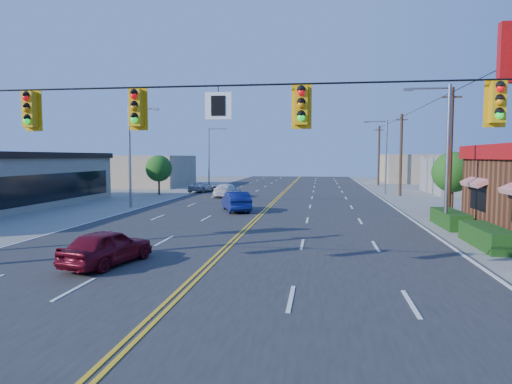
# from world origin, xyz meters

# --- Properties ---
(ground) EXTENTS (160.00, 160.00, 0.00)m
(ground) POSITION_xyz_m (0.00, 0.00, 0.00)
(ground) COLOR gray
(ground) RESTS_ON ground
(road) EXTENTS (20.00, 120.00, 0.06)m
(road) POSITION_xyz_m (0.00, 20.00, 0.03)
(road) COLOR #2D2D30
(road) RESTS_ON ground
(signal_span) EXTENTS (24.32, 0.34, 9.00)m
(signal_span) POSITION_xyz_m (-0.12, 0.00, 4.89)
(signal_span) COLOR #47301E
(signal_span) RESTS_ON ground
(streetlight_se) EXTENTS (2.55, 0.25, 8.00)m
(streetlight_se) POSITION_xyz_m (10.79, 14.00, 4.51)
(streetlight_se) COLOR gray
(streetlight_se) RESTS_ON ground
(streetlight_ne) EXTENTS (2.55, 0.25, 8.00)m
(streetlight_ne) POSITION_xyz_m (10.79, 38.00, 4.51)
(streetlight_ne) COLOR gray
(streetlight_ne) RESTS_ON ground
(streetlight_sw) EXTENTS (2.55, 0.25, 8.00)m
(streetlight_sw) POSITION_xyz_m (-10.79, 22.00, 4.51)
(streetlight_sw) COLOR gray
(streetlight_sw) RESTS_ON ground
(streetlight_nw) EXTENTS (2.55, 0.25, 8.00)m
(streetlight_nw) POSITION_xyz_m (-10.79, 48.00, 4.51)
(streetlight_nw) COLOR gray
(streetlight_nw) RESTS_ON ground
(utility_pole_near) EXTENTS (0.28, 0.28, 8.40)m
(utility_pole_near) POSITION_xyz_m (12.20, 18.00, 4.20)
(utility_pole_near) COLOR #47301E
(utility_pole_near) RESTS_ON ground
(utility_pole_mid) EXTENTS (0.28, 0.28, 8.40)m
(utility_pole_mid) POSITION_xyz_m (12.20, 36.00, 4.20)
(utility_pole_mid) COLOR #47301E
(utility_pole_mid) RESTS_ON ground
(utility_pole_far) EXTENTS (0.28, 0.28, 8.40)m
(utility_pole_far) POSITION_xyz_m (12.20, 54.00, 4.20)
(utility_pole_far) COLOR #47301E
(utility_pole_far) RESTS_ON ground
(tree_kfc_rear) EXTENTS (2.94, 2.94, 4.41)m
(tree_kfc_rear) POSITION_xyz_m (13.50, 22.00, 2.93)
(tree_kfc_rear) COLOR #47301E
(tree_kfc_rear) RESTS_ON ground
(tree_west) EXTENTS (2.80, 2.80, 4.20)m
(tree_west) POSITION_xyz_m (-13.00, 34.00, 2.79)
(tree_west) COLOR #47301E
(tree_west) RESTS_ON ground
(bld_east_mid) EXTENTS (12.00, 10.00, 4.00)m
(bld_east_mid) POSITION_xyz_m (22.00, 40.00, 2.00)
(bld_east_mid) COLOR gray
(bld_east_mid) RESTS_ON ground
(bld_west_far) EXTENTS (11.00, 12.00, 4.20)m
(bld_west_far) POSITION_xyz_m (-20.00, 48.00, 2.10)
(bld_west_far) COLOR tan
(bld_west_far) RESTS_ON ground
(bld_east_far) EXTENTS (10.00, 10.00, 4.40)m
(bld_east_far) POSITION_xyz_m (19.00, 62.00, 2.20)
(bld_east_far) COLOR tan
(bld_east_far) RESTS_ON ground
(car_magenta) EXTENTS (2.46, 4.18, 1.33)m
(car_magenta) POSITION_xyz_m (-3.70, 3.08, 0.67)
(car_magenta) COLOR maroon
(car_magenta) RESTS_ON ground
(car_blue) EXTENTS (2.98, 4.69, 1.46)m
(car_blue) POSITION_xyz_m (-2.06, 20.11, 0.73)
(car_blue) COLOR navy
(car_blue) RESTS_ON ground
(car_white) EXTENTS (2.30, 4.71, 1.32)m
(car_white) POSITION_xyz_m (-5.11, 31.60, 0.66)
(car_white) COLOR white
(car_white) RESTS_ON ground
(car_silver) EXTENTS (2.88, 4.41, 1.13)m
(car_silver) POSITION_xyz_m (-9.20, 37.66, 0.56)
(car_silver) COLOR #BCBBC0
(car_silver) RESTS_ON ground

